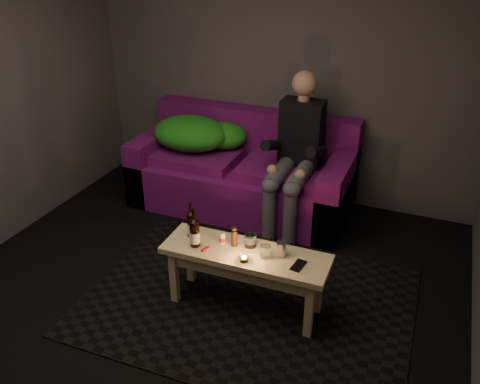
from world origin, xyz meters
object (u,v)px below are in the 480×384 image
object	(u,v)px
person	(296,151)
steel_cup	(281,249)
beer_bottle_a	(192,224)
beer_bottle_b	(194,232)
sofa	(244,174)
coffee_table	(245,262)

from	to	relation	value
person	steel_cup	xyz separation A→B (m)	(0.30, -1.29, -0.20)
beer_bottle_a	beer_bottle_b	size ratio (longest dim) A/B	0.92
sofa	coffee_table	distance (m)	1.65
coffee_table	beer_bottle_a	xyz separation A→B (m)	(-0.46, 0.05, 0.19)
sofa	person	xyz separation A→B (m)	(0.58, -0.18, 0.41)
sofa	coffee_table	xyz separation A→B (m)	(0.63, -1.53, 0.07)
steel_cup	coffee_table	bearing A→B (deg)	-167.31
coffee_table	beer_bottle_a	distance (m)	0.50
coffee_table	beer_bottle_a	world-z (taller)	beer_bottle_a
steel_cup	sofa	bearing A→B (deg)	120.93
sofa	coffee_table	size ratio (longest dim) A/B	1.77
sofa	beer_bottle_a	distance (m)	1.51
beer_bottle_a	steel_cup	distance (m)	0.71
person	beer_bottle_a	bearing A→B (deg)	-107.51
beer_bottle_b	person	bearing A→B (deg)	76.98
person	beer_bottle_a	distance (m)	1.37
beer_bottle_b	coffee_table	bearing A→B (deg)	10.17
person	sofa	bearing A→B (deg)	163.08
coffee_table	steel_cup	world-z (taller)	steel_cup
sofa	beer_bottle_b	world-z (taller)	sofa
person	coffee_table	bearing A→B (deg)	-88.07
coffee_table	beer_bottle_b	bearing A→B (deg)	-169.83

